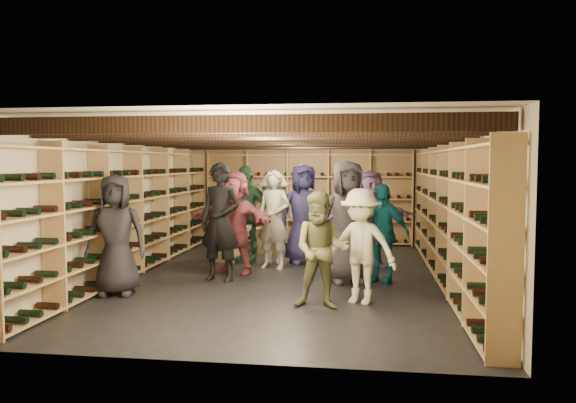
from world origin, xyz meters
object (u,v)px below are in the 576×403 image
(person_1, at_px, (220,222))
(person_7, at_px, (273,219))
(person_10, at_px, (246,214))
(person_11, at_px, (370,219))
(person_0, at_px, (116,235))
(person_2, at_px, (321,250))
(person_4, at_px, (382,233))
(person_9, at_px, (274,218))
(crate_stack_left, at_px, (225,243))
(person_6, at_px, (303,214))
(person_12, at_px, (347,222))
(crate_loose, at_px, (307,249))
(person_5, at_px, (235,222))
(person_3, at_px, (360,246))
(crate_stack_right, at_px, (268,240))

(person_1, height_order, person_7, person_1)
(person_10, bearing_deg, person_11, 7.69)
(person_0, relative_size, person_10, 0.94)
(person_0, bearing_deg, person_1, 33.96)
(person_2, bearing_deg, person_7, 114.41)
(person_4, relative_size, person_10, 0.85)
(person_9, height_order, person_10, person_10)
(person_0, distance_m, person_2, 2.95)
(crate_stack_left, relative_size, person_9, 0.41)
(person_6, xyz_separation_m, person_9, (-0.55, -0.03, -0.09))
(person_12, bearing_deg, person_6, 99.77)
(person_2, bearing_deg, crate_stack_left, 125.56)
(person_1, bearing_deg, person_2, -26.42)
(crate_loose, distance_m, person_5, 2.60)
(crate_stack_left, height_order, person_4, person_4)
(person_0, bearing_deg, person_12, 12.13)
(person_0, relative_size, person_9, 1.02)
(person_4, bearing_deg, person_7, 179.35)
(person_1, xyz_separation_m, person_2, (1.72, -1.46, -0.19))
(person_3, height_order, person_7, person_7)
(person_2, relative_size, person_11, 0.86)
(person_9, xyz_separation_m, person_11, (1.77, -0.25, 0.03))
(person_6, height_order, person_7, person_6)
(crate_stack_left, distance_m, crate_stack_right, 1.28)
(crate_stack_left, xyz_separation_m, person_6, (1.50, -0.02, 0.59))
(crate_stack_right, bearing_deg, crate_loose, 5.39)
(person_2, height_order, person_4, person_4)
(crate_loose, distance_m, person_1, 3.21)
(person_7, height_order, person_9, person_7)
(person_9, distance_m, person_11, 1.79)
(person_1, distance_m, person_5, 0.64)
(person_0, relative_size, person_6, 0.92)
(person_3, relative_size, person_4, 0.99)
(person_9, distance_m, person_10, 0.55)
(crate_stack_left, relative_size, person_3, 0.44)
(person_6, distance_m, person_11, 1.25)
(person_5, distance_m, person_12, 1.98)
(person_3, distance_m, person_6, 3.04)
(crate_stack_left, height_order, person_10, person_10)
(person_1, bearing_deg, person_3, -13.26)
(crate_stack_left, height_order, person_11, person_11)
(crate_stack_right, relative_size, person_3, 0.36)
(person_12, bearing_deg, person_3, -99.42)
(crate_stack_left, xyz_separation_m, person_5, (0.45, -1.09, 0.53))
(person_0, distance_m, person_12, 3.46)
(person_10, bearing_deg, person_2, -47.25)
(crate_loose, xyz_separation_m, person_3, (1.13, -4.04, 0.68))
(crate_stack_right, bearing_deg, person_3, -63.79)
(crate_loose, height_order, person_9, person_9)
(person_4, height_order, person_9, person_9)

